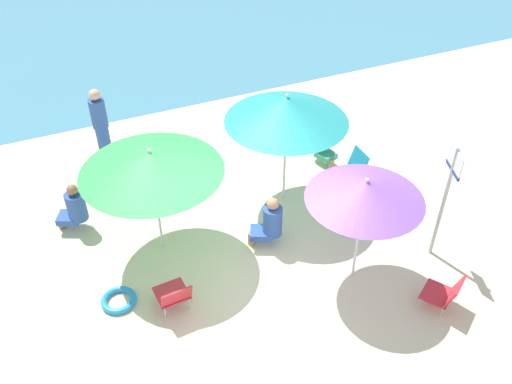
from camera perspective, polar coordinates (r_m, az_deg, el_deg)
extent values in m
plane|color=beige|center=(8.61, -0.69, -8.89)|extent=(40.00, 40.00, 0.00)
cube|color=teal|center=(20.05, -16.92, 18.51)|extent=(40.00, 16.00, 0.01)
cylinder|color=silver|center=(8.14, 10.73, -4.08)|extent=(0.04, 0.04, 1.84)
cone|color=#8E56C6|center=(7.65, 11.40, 0.17)|extent=(1.68, 1.68, 0.30)
sphere|color=silver|center=(7.54, 11.56, 1.25)|extent=(0.06, 0.06, 0.06)
cylinder|color=silver|center=(8.59, -10.34, -1.08)|extent=(0.04, 0.04, 1.90)
cone|color=green|center=(8.13, -10.95, 3.14)|extent=(2.16, 2.16, 0.35)
sphere|color=silver|center=(8.01, -11.13, 4.34)|extent=(0.06, 0.06, 0.06)
cylinder|color=silver|center=(9.44, 3.05, 4.33)|extent=(0.04, 0.04, 2.09)
cone|color=teal|center=(9.00, 3.23, 8.67)|extent=(2.08, 2.08, 0.45)
sphere|color=silver|center=(8.88, 3.29, 10.08)|extent=(0.06, 0.06, 0.06)
cube|color=red|center=(8.14, -8.81, -10.40)|extent=(0.49, 0.48, 0.03)
cube|color=red|center=(7.87, -8.30, -10.79)|extent=(0.46, 0.16, 0.32)
cylinder|color=silver|center=(8.33, -10.35, -10.59)|extent=(0.02, 0.02, 0.24)
cylinder|color=silver|center=(8.39, -7.99, -9.78)|extent=(0.02, 0.02, 0.24)
cylinder|color=silver|center=(8.10, -9.49, -12.31)|extent=(0.02, 0.02, 0.24)
cylinder|color=silver|center=(8.17, -7.05, -11.46)|extent=(0.02, 0.02, 0.24)
cube|color=red|center=(8.53, 18.39, -10.06)|extent=(0.60, 0.58, 0.03)
cube|color=red|center=(8.37, 20.05, -9.73)|extent=(0.46, 0.37, 0.37)
cylinder|color=silver|center=(8.50, 16.81, -10.96)|extent=(0.02, 0.02, 0.20)
cylinder|color=silver|center=(8.75, 17.62, -9.40)|extent=(0.02, 0.02, 0.20)
cylinder|color=silver|center=(8.47, 18.88, -11.76)|extent=(0.02, 0.02, 0.20)
cylinder|color=silver|center=(8.72, 19.63, -10.17)|extent=(0.02, 0.02, 0.20)
cube|color=teal|center=(10.33, 9.41, 1.94)|extent=(0.45, 0.47, 0.03)
cube|color=teal|center=(10.33, 10.65, 3.18)|extent=(0.16, 0.47, 0.41)
cylinder|color=silver|center=(10.21, 9.00, 0.50)|extent=(0.02, 0.02, 0.25)
cylinder|color=silver|center=(10.46, 7.98, 1.66)|extent=(0.02, 0.02, 0.25)
cylinder|color=silver|center=(10.38, 10.69, 0.97)|extent=(0.02, 0.02, 0.25)
cylinder|color=silver|center=(10.62, 9.64, 2.10)|extent=(0.02, 0.02, 0.25)
cube|color=#389970|center=(10.88, 7.31, 3.85)|extent=(0.39, 0.43, 0.12)
cylinder|color=tan|center=(10.85, 7.86, 3.01)|extent=(0.12, 0.12, 0.21)
cylinder|color=#389970|center=(10.86, 6.74, 5.23)|extent=(0.31, 0.31, 0.44)
sphere|color=tan|center=(10.68, 6.87, 6.71)|extent=(0.22, 0.22, 0.22)
cube|color=#2D519E|center=(8.96, 0.55, -4.30)|extent=(0.46, 0.44, 0.12)
cylinder|color=tan|center=(9.04, -0.48, -4.87)|extent=(0.12, 0.12, 0.25)
cylinder|color=#2D519E|center=(8.78, 1.73, -3.04)|extent=(0.32, 0.32, 0.53)
sphere|color=tan|center=(8.54, 1.78, -1.21)|extent=(0.20, 0.20, 0.20)
cube|color=#2D519E|center=(9.80, -18.97, -2.56)|extent=(0.46, 0.44, 0.12)
cylinder|color=#896042|center=(9.93, -19.70, -3.03)|extent=(0.12, 0.12, 0.23)
cylinder|color=#2D519E|center=(9.59, -18.27, -1.43)|extent=(0.32, 0.32, 0.51)
sphere|color=#896042|center=(9.38, -18.68, 0.21)|extent=(0.19, 0.19, 0.19)
cylinder|color=#2D519E|center=(11.10, -15.52, 4.74)|extent=(0.25, 0.25, 0.85)
cylinder|color=#2D519E|center=(10.74, -16.16, 7.89)|extent=(0.30, 0.30, 0.58)
sphere|color=#DBAD84|center=(10.55, -16.54, 9.72)|extent=(0.21, 0.21, 0.21)
cylinder|color=#ADADB2|center=(8.78, 18.98, -1.18)|extent=(0.06, 0.06, 2.06)
cube|color=white|center=(8.32, 20.09, 3.04)|extent=(0.19, 0.47, 0.37)
cube|color=navy|center=(8.41, 19.87, 2.19)|extent=(0.20, 0.47, 0.06)
torus|color=#238CD8|center=(8.49, -14.15, -10.91)|extent=(0.53, 0.53, 0.09)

